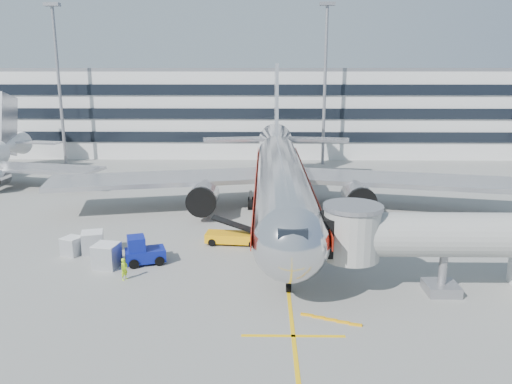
{
  "coord_description": "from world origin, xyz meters",
  "views": [
    {
      "loc": [
        -1.72,
        -40.0,
        14.73
      ],
      "look_at": [
        -2.46,
        4.96,
        4.0
      ],
      "focal_mm": 35.0,
      "sensor_mm": 36.0,
      "label": 1
    }
  ],
  "objects_px": {
    "main_jet": "(280,175)",
    "baggage_tug": "(143,252)",
    "cargo_container_right": "(72,246)",
    "cargo_container_left": "(107,256)",
    "cargo_container_front": "(93,242)",
    "ramp_worker": "(124,269)",
    "belt_loader": "(234,236)"
  },
  "relations": [
    {
      "from": "main_jet",
      "to": "belt_loader",
      "type": "distance_m",
      "value": 11.34
    },
    {
      "from": "main_jet",
      "to": "cargo_container_right",
      "type": "height_order",
      "value": "main_jet"
    },
    {
      "from": "cargo_container_left",
      "to": "cargo_container_front",
      "type": "distance_m",
      "value": 3.88
    },
    {
      "from": "ramp_worker",
      "to": "baggage_tug",
      "type": "bearing_deg",
      "value": 19.94
    },
    {
      "from": "baggage_tug",
      "to": "main_jet",
      "type": "bearing_deg",
      "value": 52.41
    },
    {
      "from": "belt_loader",
      "to": "cargo_container_front",
      "type": "height_order",
      "value": "belt_loader"
    },
    {
      "from": "cargo_container_left",
      "to": "ramp_worker",
      "type": "height_order",
      "value": "cargo_container_left"
    },
    {
      "from": "belt_loader",
      "to": "baggage_tug",
      "type": "distance_m",
      "value": 8.45
    },
    {
      "from": "cargo_container_right",
      "to": "cargo_container_front",
      "type": "bearing_deg",
      "value": 17.77
    },
    {
      "from": "main_jet",
      "to": "ramp_worker",
      "type": "distance_m",
      "value": 21.71
    },
    {
      "from": "baggage_tug",
      "to": "belt_loader",
      "type": "bearing_deg",
      "value": 34.94
    },
    {
      "from": "cargo_container_left",
      "to": "cargo_container_right",
      "type": "relative_size",
      "value": 1.11
    },
    {
      "from": "belt_loader",
      "to": "baggage_tug",
      "type": "xyz_separation_m",
      "value": [
        -6.92,
        -4.83,
        0.3
      ]
    },
    {
      "from": "cargo_container_front",
      "to": "ramp_worker",
      "type": "relative_size",
      "value": 1.28
    },
    {
      "from": "cargo_container_right",
      "to": "belt_loader",
      "type": "bearing_deg",
      "value": 12.3
    },
    {
      "from": "belt_loader",
      "to": "ramp_worker",
      "type": "relative_size",
      "value": 3.2
    },
    {
      "from": "belt_loader",
      "to": "cargo_container_front",
      "type": "relative_size",
      "value": 2.49
    },
    {
      "from": "cargo_container_front",
      "to": "ramp_worker",
      "type": "distance_m",
      "value": 7.0
    },
    {
      "from": "cargo_container_right",
      "to": "cargo_container_front",
      "type": "relative_size",
      "value": 0.88
    },
    {
      "from": "cargo_container_right",
      "to": "main_jet",
      "type": "bearing_deg",
      "value": 35.82
    },
    {
      "from": "main_jet",
      "to": "cargo_container_left",
      "type": "relative_size",
      "value": 24.84
    },
    {
      "from": "main_jet",
      "to": "baggage_tug",
      "type": "relative_size",
      "value": 14.72
    },
    {
      "from": "baggage_tug",
      "to": "cargo_container_left",
      "type": "height_order",
      "value": "baggage_tug"
    },
    {
      "from": "cargo_container_right",
      "to": "ramp_worker",
      "type": "relative_size",
      "value": 1.13
    },
    {
      "from": "main_jet",
      "to": "cargo_container_left",
      "type": "xyz_separation_m",
      "value": [
        -13.93,
        -15.45,
        -3.28
      ]
    },
    {
      "from": "main_jet",
      "to": "cargo_container_left",
      "type": "height_order",
      "value": "main_jet"
    },
    {
      "from": "cargo_container_front",
      "to": "cargo_container_left",
      "type": "bearing_deg",
      "value": -55.94
    },
    {
      "from": "cargo_container_left",
      "to": "ramp_worker",
      "type": "distance_m",
      "value": 3.14
    },
    {
      "from": "belt_loader",
      "to": "cargo_container_right",
      "type": "xyz_separation_m",
      "value": [
        -13.27,
        -2.89,
        0.06
      ]
    },
    {
      "from": "main_jet",
      "to": "ramp_worker",
      "type": "xyz_separation_m",
      "value": [
        -11.89,
        -17.84,
        -3.41
      ]
    },
    {
      "from": "belt_loader",
      "to": "cargo_container_front",
      "type": "xyz_separation_m",
      "value": [
        -11.71,
        -2.39,
        0.22
      ]
    },
    {
      "from": "belt_loader",
      "to": "ramp_worker",
      "type": "distance_m",
      "value": 10.97
    }
  ]
}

